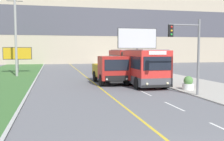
# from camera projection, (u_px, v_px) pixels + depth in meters

# --- Properties ---
(apartment_block_background) EXTENTS (80.00, 8.04, 18.32)m
(apartment_block_background) POSITION_uv_depth(u_px,v_px,m) (68.00, 25.00, 62.65)
(apartment_block_background) COLOR #BCAD93
(apartment_block_background) RESTS_ON ground_plane
(city_bus) EXTENTS (2.71, 11.74, 3.18)m
(city_bus) POSITION_uv_depth(u_px,v_px,m) (134.00, 66.00, 25.54)
(city_bus) COLOR red
(city_bus) RESTS_ON ground_plane
(dump_truck) EXTENTS (2.56, 6.20, 2.59)m
(dump_truck) POSITION_uv_depth(u_px,v_px,m) (112.00, 70.00, 23.82)
(dump_truck) COLOR black
(dump_truck) RESTS_ON ground_plane
(car_distant) EXTENTS (1.80, 4.30, 1.45)m
(car_distant) POSITION_uv_depth(u_px,v_px,m) (108.00, 67.00, 37.02)
(car_distant) COLOR #2D4784
(car_distant) RESTS_ON ground_plane
(utility_pole_far) EXTENTS (1.80, 0.28, 10.07)m
(utility_pole_far) POSITION_uv_depth(u_px,v_px,m) (16.00, 33.00, 30.89)
(utility_pole_far) COLOR #9E9E99
(utility_pole_far) RESTS_ON ground_plane
(traffic_light_mast) EXTENTS (2.28, 0.32, 5.19)m
(traffic_light_mast) POSITION_uv_depth(u_px,v_px,m) (189.00, 47.00, 17.44)
(traffic_light_mast) COLOR slate
(traffic_light_mast) RESTS_ON ground_plane
(billboard_large) EXTENTS (5.76, 0.24, 6.25)m
(billboard_large) POSITION_uv_depth(u_px,v_px,m) (137.00, 39.00, 37.31)
(billboard_large) COLOR #59595B
(billboard_large) RESTS_ON ground_plane
(billboard_small) EXTENTS (3.81, 0.24, 3.54)m
(billboard_small) POSITION_uv_depth(u_px,v_px,m) (17.00, 54.00, 36.07)
(billboard_small) COLOR #59595B
(billboard_small) RESTS_ON ground_plane
(planter_round_near) EXTENTS (0.89, 0.89, 1.05)m
(planter_round_near) POSITION_uv_depth(u_px,v_px,m) (188.00, 84.00, 20.25)
(planter_round_near) COLOR silver
(planter_round_near) RESTS_ON sidewalk_right
(planter_round_second) EXTENTS (0.90, 0.90, 1.03)m
(planter_round_second) POSITION_uv_depth(u_px,v_px,m) (162.00, 77.00, 25.05)
(planter_round_second) COLOR silver
(planter_round_second) RESTS_ON sidewalk_right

